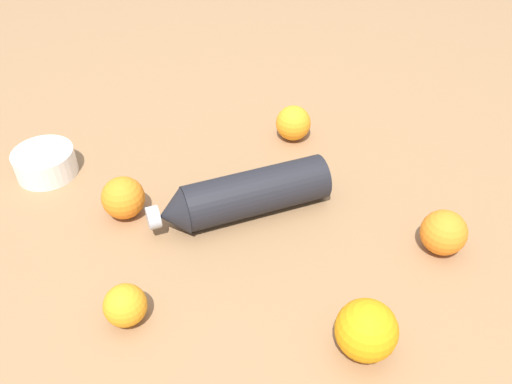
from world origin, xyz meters
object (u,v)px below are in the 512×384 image
at_px(orange_2, 125,305).
at_px(orange_4, 444,232).
at_px(orange_1, 123,198).
at_px(orange_3, 293,123).
at_px(ceramic_bowl, 45,163).
at_px(orange_0, 366,330).
at_px(water_bottle, 243,195).

height_order(orange_2, orange_4, orange_4).
distance_m(orange_1, orange_3, 0.38).
bearing_deg(orange_1, orange_2, -171.14).
bearing_deg(orange_3, ceramic_bowl, 101.65).
xyz_separation_m(orange_0, ceramic_bowl, (0.40, 0.52, -0.02)).
distance_m(water_bottle, ceramic_bowl, 0.39).
relative_size(water_bottle, orange_0, 3.77).
distance_m(orange_0, orange_2, 0.33).
bearing_deg(orange_0, water_bottle, 29.05).
xyz_separation_m(orange_2, orange_4, (0.12, -0.48, 0.01)).
distance_m(orange_0, ceramic_bowl, 0.66).
height_order(orange_0, orange_2, orange_0).
xyz_separation_m(water_bottle, ceramic_bowl, (0.12, 0.37, -0.01)).
xyz_separation_m(orange_1, orange_4, (-0.10, -0.51, -0.00)).
bearing_deg(orange_0, orange_4, -41.83).
bearing_deg(orange_1, ceramic_bowl, 53.84).
height_order(water_bottle, orange_4, water_bottle).
relative_size(water_bottle, ceramic_bowl, 2.81).
height_order(water_bottle, orange_0, orange_0).
distance_m(orange_1, ceramic_bowl, 0.20).
bearing_deg(orange_2, orange_1, 8.86).
relative_size(orange_2, orange_4, 0.84).
bearing_deg(water_bottle, ceramic_bowl, -37.26).
bearing_deg(ceramic_bowl, orange_0, -127.70).
bearing_deg(ceramic_bowl, orange_2, -149.71).
distance_m(orange_0, orange_3, 0.50).
distance_m(orange_2, orange_3, 0.52).
distance_m(orange_3, orange_4, 0.38).
height_order(orange_2, orange_3, orange_3).
height_order(orange_1, orange_2, orange_1).
distance_m(orange_0, orange_1, 0.45).
xyz_separation_m(orange_3, ceramic_bowl, (-0.10, 0.47, -0.01)).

